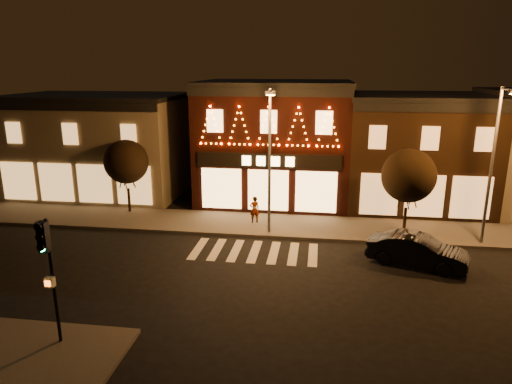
% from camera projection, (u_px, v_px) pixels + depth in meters
% --- Properties ---
extents(ground, '(120.00, 120.00, 0.00)m').
position_uv_depth(ground, '(241.00, 287.00, 20.07)').
color(ground, black).
rests_on(ground, ground).
extents(sidewalk_far, '(44.00, 4.00, 0.15)m').
position_uv_depth(sidewalk_far, '(298.00, 226.00, 27.41)').
color(sidewalk_far, '#47423D').
rests_on(sidewalk_far, ground).
extents(building_left, '(12.20, 8.28, 7.30)m').
position_uv_depth(building_left, '(101.00, 144.00, 34.21)').
color(building_left, '#726951').
rests_on(building_left, ground).
extents(building_pulp, '(10.20, 8.34, 8.30)m').
position_uv_depth(building_pulp, '(275.00, 141.00, 32.30)').
color(building_pulp, black).
rests_on(building_pulp, ground).
extents(building_right_a, '(9.20, 8.28, 7.50)m').
position_uv_depth(building_right_a, '(415.00, 150.00, 31.14)').
color(building_right_a, '#321F11').
rests_on(building_right_a, ground).
extents(traffic_signal_near, '(0.31, 0.45, 4.43)m').
position_uv_depth(traffic_signal_near, '(48.00, 258.00, 14.95)').
color(traffic_signal_near, black).
rests_on(traffic_signal_near, sidewalk_near).
extents(streetlamp_mid, '(0.56, 1.84, 8.01)m').
position_uv_depth(streetlamp_mid, '(270.00, 151.00, 24.79)').
color(streetlamp_mid, '#59595E').
rests_on(streetlamp_mid, sidewalk_far).
extents(streetlamp_right, '(0.51, 1.86, 8.17)m').
position_uv_depth(streetlamp_right, '(495.00, 155.00, 23.21)').
color(streetlamp_right, '#59595E').
rests_on(streetlamp_right, sidewalk_far).
extents(tree_left, '(2.80, 2.80, 4.67)m').
position_uv_depth(tree_left, '(126.00, 162.00, 29.15)').
color(tree_left, black).
rests_on(tree_left, sidewalk_far).
extents(tree_right, '(2.91, 2.91, 4.87)m').
position_uv_depth(tree_right, '(409.00, 176.00, 24.86)').
color(tree_right, black).
rests_on(tree_right, sidewalk_far).
extents(dark_sedan, '(4.90, 3.08, 1.52)m').
position_uv_depth(dark_sedan, '(417.00, 251.00, 22.04)').
color(dark_sedan, black).
rests_on(dark_sedan, ground).
extents(pedestrian, '(0.70, 0.60, 1.63)m').
position_uv_depth(pedestrian, '(254.00, 209.00, 27.66)').
color(pedestrian, gray).
rests_on(pedestrian, sidewalk_far).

